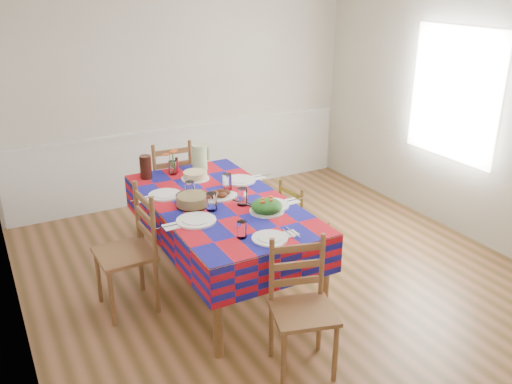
% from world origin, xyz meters
% --- Properties ---
extents(room, '(4.58, 5.08, 2.78)m').
position_xyz_m(room, '(0.00, 0.00, 1.35)').
color(room, brown).
rests_on(room, ground).
extents(wainscot, '(4.41, 0.06, 0.92)m').
position_xyz_m(wainscot, '(0.00, 2.48, 0.49)').
color(wainscot, white).
rests_on(wainscot, room).
extents(window_right, '(0.00, 1.40, 1.40)m').
position_xyz_m(window_right, '(2.23, 0.30, 1.50)').
color(window_right, white).
rests_on(window_right, room).
extents(dining_table, '(1.13, 2.11, 0.82)m').
position_xyz_m(dining_table, '(-0.53, 0.30, 0.73)').
color(dining_table, brown).
rests_on(dining_table, room).
extents(setting_near_head, '(0.45, 0.30, 0.13)m').
position_xyz_m(setting_near_head, '(-0.56, -0.51, 0.85)').
color(setting_near_head, white).
rests_on(setting_near_head, dining_table).
extents(setting_left_near, '(0.60, 0.35, 0.16)m').
position_xyz_m(setting_left_near, '(-0.81, 0.06, 0.85)').
color(setting_left_near, white).
rests_on(setting_left_near, dining_table).
extents(setting_left_far, '(0.55, 0.33, 0.15)m').
position_xyz_m(setting_left_far, '(-0.85, 0.60, 0.85)').
color(setting_left_far, white).
rests_on(setting_left_far, dining_table).
extents(setting_right_near, '(0.60, 0.35, 0.15)m').
position_xyz_m(setting_right_near, '(-0.25, 0.04, 0.85)').
color(setting_right_near, white).
rests_on(setting_right_near, dining_table).
extents(setting_right_far, '(0.59, 0.34, 0.15)m').
position_xyz_m(setting_right_far, '(-0.21, 0.61, 0.85)').
color(setting_right_far, white).
rests_on(setting_right_far, dining_table).
extents(meat_platter, '(0.33, 0.24, 0.06)m').
position_xyz_m(meat_platter, '(-0.49, 0.38, 0.85)').
color(meat_platter, white).
rests_on(meat_platter, dining_table).
extents(salad_platter, '(0.30, 0.30, 0.12)m').
position_xyz_m(salad_platter, '(-0.27, -0.10, 0.87)').
color(salad_platter, white).
rests_on(salad_platter, dining_table).
extents(pasta_bowl, '(0.28, 0.28, 0.10)m').
position_xyz_m(pasta_bowl, '(-0.78, 0.32, 0.87)').
color(pasta_bowl, white).
rests_on(pasta_bowl, dining_table).
extents(cake, '(0.28, 0.28, 0.08)m').
position_xyz_m(cake, '(-0.50, 0.92, 0.86)').
color(cake, white).
rests_on(cake, dining_table).
extents(serving_utensils, '(0.14, 0.31, 0.01)m').
position_xyz_m(serving_utensils, '(-0.35, 0.18, 0.82)').
color(serving_utensils, black).
rests_on(serving_utensils, dining_table).
extents(flower_vase, '(0.16, 0.13, 0.26)m').
position_xyz_m(flower_vase, '(-0.65, 1.16, 0.93)').
color(flower_vase, white).
rests_on(flower_vase, dining_table).
extents(hot_sauce, '(0.04, 0.04, 0.15)m').
position_xyz_m(hot_sauce, '(-0.58, 1.21, 0.90)').
color(hot_sauce, red).
rests_on(hot_sauce, dining_table).
extents(green_pitcher, '(0.15, 0.15, 0.26)m').
position_xyz_m(green_pitcher, '(-0.35, 1.16, 0.95)').
color(green_pitcher, '#B3CE91').
rests_on(green_pitcher, dining_table).
extents(tea_pitcher, '(0.12, 0.12, 0.23)m').
position_xyz_m(tea_pitcher, '(-0.92, 1.17, 0.93)').
color(tea_pitcher, black).
rests_on(tea_pitcher, dining_table).
extents(name_card, '(0.09, 0.03, 0.02)m').
position_xyz_m(name_card, '(-0.53, -0.70, 0.83)').
color(name_card, white).
rests_on(name_card, dining_table).
extents(chair_near, '(0.53, 0.52, 0.99)m').
position_xyz_m(chair_near, '(-0.51, -1.03, 0.49)').
color(chair_near, brown).
rests_on(chair_near, room).
extents(chair_far, '(0.49, 0.46, 1.05)m').
position_xyz_m(chair_far, '(-0.53, 1.63, 0.52)').
color(chair_far, brown).
rests_on(chair_far, room).
extents(chair_left, '(0.46, 0.48, 1.06)m').
position_xyz_m(chair_left, '(-1.36, 0.30, 0.52)').
color(chair_left, brown).
rests_on(chair_left, room).
extents(chair_right, '(0.40, 0.42, 0.85)m').
position_xyz_m(chair_right, '(0.32, 0.30, 0.42)').
color(chair_right, brown).
rests_on(chair_right, room).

